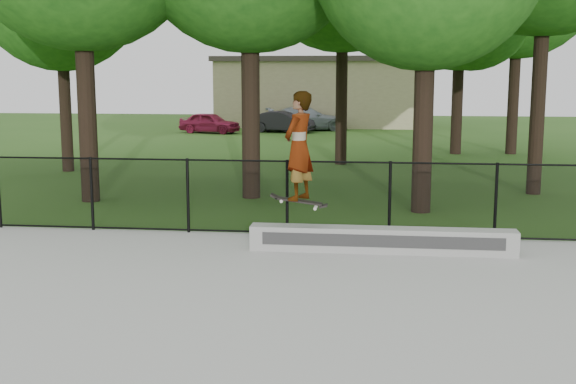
{
  "coord_description": "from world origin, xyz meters",
  "views": [
    {
      "loc": [
        1.67,
        -7.97,
        3.2
      ],
      "look_at": [
        0.22,
        4.2,
        1.2
      ],
      "focal_mm": 45.0,
      "sensor_mm": 36.0,
      "label": 1
    }
  ],
  "objects_px": {
    "car_b": "(282,122)",
    "grind_ledge": "(382,240)",
    "car_c": "(307,119)",
    "car_a": "(210,123)",
    "skater_airborne": "(299,147)"
  },
  "relations": [
    {
      "from": "car_b",
      "to": "car_c",
      "type": "height_order",
      "value": "car_c"
    },
    {
      "from": "grind_ledge",
      "to": "skater_airborne",
      "type": "height_order",
      "value": "skater_airborne"
    },
    {
      "from": "car_a",
      "to": "skater_airborne",
      "type": "height_order",
      "value": "skater_airborne"
    },
    {
      "from": "skater_airborne",
      "to": "car_b",
      "type": "bearing_deg",
      "value": 97.82
    },
    {
      "from": "grind_ledge",
      "to": "car_a",
      "type": "height_order",
      "value": "car_a"
    },
    {
      "from": "car_b",
      "to": "car_c",
      "type": "relative_size",
      "value": 0.76
    },
    {
      "from": "skater_airborne",
      "to": "grind_ledge",
      "type": "bearing_deg",
      "value": 4.26
    },
    {
      "from": "car_a",
      "to": "grind_ledge",
      "type": "bearing_deg",
      "value": -147.11
    },
    {
      "from": "car_b",
      "to": "car_c",
      "type": "xyz_separation_m",
      "value": [
        1.22,
        1.56,
        0.09
      ]
    },
    {
      "from": "car_b",
      "to": "car_c",
      "type": "distance_m",
      "value": 1.98
    },
    {
      "from": "car_b",
      "to": "skater_airborne",
      "type": "bearing_deg",
      "value": -159.49
    },
    {
      "from": "car_b",
      "to": "grind_ledge",
      "type": "bearing_deg",
      "value": -156.46
    },
    {
      "from": "car_c",
      "to": "skater_airborne",
      "type": "xyz_separation_m",
      "value": [
        2.57,
        -29.13,
        1.26
      ]
    },
    {
      "from": "grind_ledge",
      "to": "car_b",
      "type": "xyz_separation_m",
      "value": [
        -5.27,
        27.46,
        0.31
      ]
    },
    {
      "from": "car_b",
      "to": "skater_airborne",
      "type": "distance_m",
      "value": 27.87
    }
  ]
}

